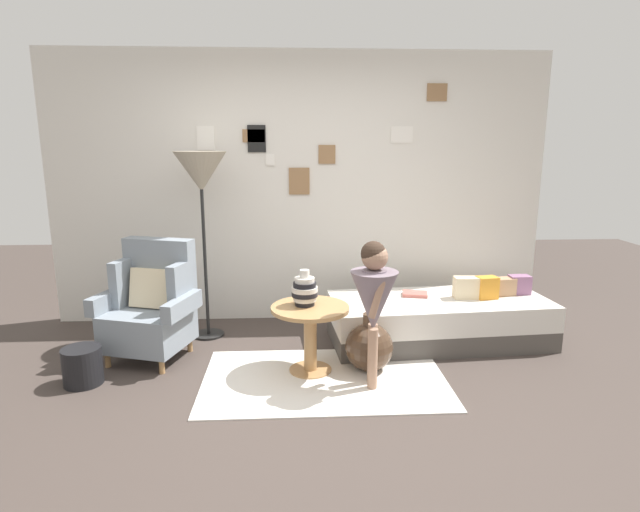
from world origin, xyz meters
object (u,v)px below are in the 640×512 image
book_on_daybed (415,294)px  side_table (310,325)px  daybed (438,320)px  magazine_basket (82,366)px  vase_striped (305,291)px  floor_lamp (201,177)px  armchair (152,306)px  person_child (374,296)px  demijohn_near (369,347)px

book_on_daybed → side_table: bearing=-145.5°
daybed → magazine_basket: size_ratio=6.98×
vase_striped → floor_lamp: 1.43m
side_table → floor_lamp: (-0.92, 0.82, 1.07)m
side_table → book_on_daybed: 1.18m
armchair → person_child: (1.73, -0.65, 0.25)m
daybed → floor_lamp: bearing=173.0°
vase_striped → demijohn_near: (0.50, -0.03, -0.45)m
armchair → floor_lamp: 1.17m
magazine_basket → vase_striped: bearing=5.3°
floor_lamp → person_child: bearing=-38.7°
armchair → daybed: armchair is taller
side_table → daybed: bearing=25.8°
side_table → armchair: bearing=163.7°
side_table → person_child: bearing=-31.4°
vase_striped → person_child: size_ratio=0.26×
vase_striped → floor_lamp: floor_lamp is taller
armchair → daybed: (2.46, 0.19, -0.24)m
person_child → book_on_daybed: (0.53, 0.94, -0.27)m
vase_striped → book_on_daybed: (1.01, 0.63, -0.23)m
side_table → person_child: 0.60m
side_table → magazine_basket: 1.71m
side_table → magazine_basket: bearing=-176.0°
armchair → side_table: armchair is taller
demijohn_near → book_on_daybed: bearing=52.3°
person_child → magazine_basket: (-2.13, 0.15, -0.55)m
daybed → book_on_daybed: book_on_daybed is taller
floor_lamp → demijohn_near: floor_lamp is taller
vase_striped → magazine_basket: size_ratio=0.99×
vase_striped → person_child: bearing=-32.3°
armchair → floor_lamp: (0.38, 0.44, 1.02)m
demijohn_near → magazine_basket: (-2.14, -0.12, -0.05)m
armchair → demijohn_near: armchair is taller
demijohn_near → magazine_basket: demijohn_near is taller
armchair → person_child: 1.87m
daybed → floor_lamp: (-2.08, 0.26, 1.26)m
side_table → demijohn_near: side_table is taller
floor_lamp → person_child: floor_lamp is taller
floor_lamp → vase_striped: bearing=-41.9°
daybed → side_table: 1.31m
book_on_daybed → demijohn_near: demijohn_near is taller
side_table → demijohn_near: 0.50m
side_table → vase_striped: vase_striped is taller
daybed → magazine_basket: (-2.85, -0.68, -0.06)m
armchair → daybed: bearing=4.3°
vase_striped → floor_lamp: (-0.88, 0.78, 0.81)m
daybed → magazine_basket: bearing=-166.5°
armchair → vase_striped: 1.31m
daybed → person_child: bearing=-131.0°
magazine_basket → book_on_daybed: bearing=16.5°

